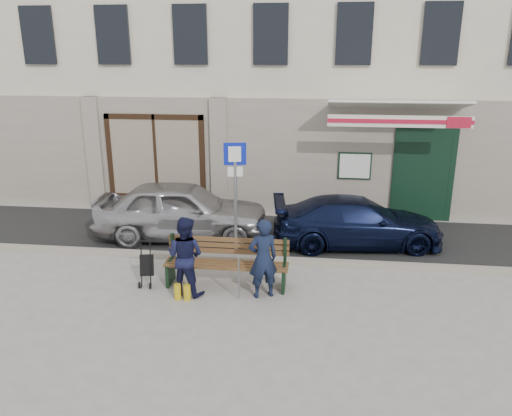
% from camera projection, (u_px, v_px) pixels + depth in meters
% --- Properties ---
extents(ground, '(80.00, 80.00, 0.00)m').
position_uv_depth(ground, '(245.00, 293.00, 9.46)').
color(ground, '#9E9991').
rests_on(ground, ground).
extents(asphalt_lane, '(60.00, 3.20, 0.01)m').
position_uv_depth(asphalt_lane, '(262.00, 236.00, 12.40)').
color(asphalt_lane, '#282828').
rests_on(asphalt_lane, ground).
extents(curb, '(60.00, 0.18, 0.12)m').
position_uv_depth(curb, '(254.00, 259.00, 10.87)').
color(curb, '#9E9384').
rests_on(curb, ground).
extents(building, '(20.00, 8.27, 10.00)m').
position_uv_depth(building, '(281.00, 32.00, 15.98)').
color(building, beige).
rests_on(building, ground).
extents(car_silver, '(4.29, 1.99, 1.42)m').
position_uv_depth(car_silver, '(182.00, 210.00, 12.08)').
color(car_silver, '#A9A9AE').
rests_on(car_silver, ground).
extents(car_navy, '(4.10, 2.04, 1.14)m').
position_uv_depth(car_navy, '(357.00, 222.00, 11.68)').
color(car_navy, black).
rests_on(car_navy, ground).
extents(parking_sign, '(0.47, 0.12, 2.57)m').
position_uv_depth(parking_sign, '(235.00, 183.00, 10.64)').
color(parking_sign, gray).
rests_on(parking_sign, ground).
extents(bench, '(2.40, 1.17, 0.98)m').
position_uv_depth(bench, '(224.00, 264.00, 9.65)').
color(bench, brown).
rests_on(bench, ground).
extents(man, '(0.65, 0.56, 1.52)m').
position_uv_depth(man, '(263.00, 259.00, 9.13)').
color(man, '#121A32').
rests_on(man, ground).
extents(woman, '(0.86, 0.74, 1.52)m').
position_uv_depth(woman, '(185.00, 256.00, 9.26)').
color(woman, '#131534').
rests_on(woman, ground).
extents(stroller, '(0.29, 0.39, 0.89)m').
position_uv_depth(stroller, '(147.00, 266.00, 9.70)').
color(stroller, black).
rests_on(stroller, ground).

